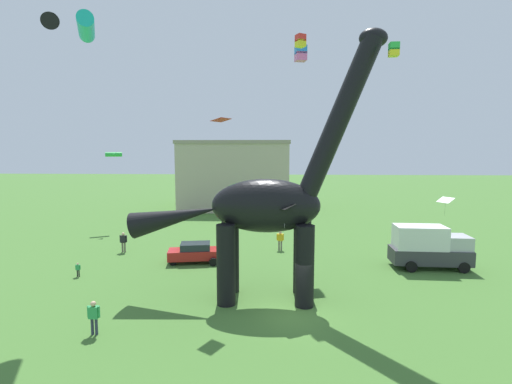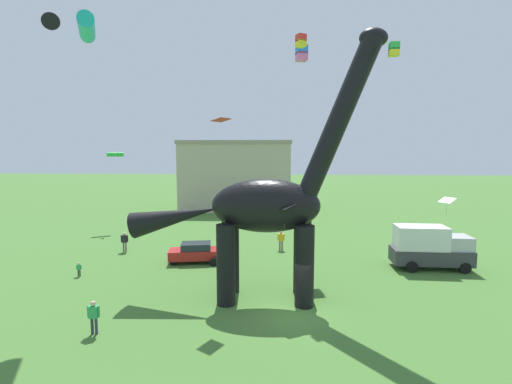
{
  "view_description": "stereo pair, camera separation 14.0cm",
  "coord_description": "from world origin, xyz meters",
  "px_view_note": "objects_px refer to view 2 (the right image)",
  "views": [
    {
      "loc": [
        -0.75,
        -19.19,
        8.7
      ],
      "look_at": [
        -1.92,
        2.24,
        6.35
      ],
      "focal_mm": 26.17,
      "sensor_mm": 36.0,
      "label": 1
    },
    {
      "loc": [
        -0.61,
        -19.18,
        8.7
      ],
      "look_at": [
        -1.92,
        2.24,
        6.35
      ],
      "focal_mm": 26.17,
      "sensor_mm": 36.0,
      "label": 2
    }
  ],
  "objects_px": {
    "person_photographer": "(94,314)",
    "kite_high_left": "(302,53)",
    "person_near_flyer": "(124,240)",
    "kite_near_low": "(301,41)",
    "dinosaur_sculpture": "(264,206)",
    "person_vendor_side": "(79,268)",
    "kite_far_left": "(284,206)",
    "kite_trailing": "(115,154)",
    "kite_mid_left": "(234,184)",
    "kite_high_right": "(394,49)",
    "parked_sedan_left": "(196,252)",
    "parked_box_truck": "(430,247)",
    "kite_mid_right": "(447,200)",
    "kite_far_right": "(79,27)",
    "kite_apex": "(221,120)",
    "person_watching_child": "(281,239)"
  },
  "relations": [
    {
      "from": "parked_box_truck",
      "to": "kite_mid_right",
      "type": "distance_m",
      "value": 9.25
    },
    {
      "from": "parked_box_truck",
      "to": "kite_mid_right",
      "type": "xyz_separation_m",
      "value": [
        4.47,
        7.7,
        2.5
      ]
    },
    {
      "from": "kite_far_right",
      "to": "parked_sedan_left",
      "type": "bearing_deg",
      "value": 55.95
    },
    {
      "from": "parked_box_truck",
      "to": "kite_high_right",
      "type": "bearing_deg",
      "value": -123.66
    },
    {
      "from": "kite_far_left",
      "to": "parked_box_truck",
      "type": "bearing_deg",
      "value": 34.25
    },
    {
      "from": "parked_box_truck",
      "to": "kite_high_right",
      "type": "distance_m",
      "value": 15.3
    },
    {
      "from": "parked_sedan_left",
      "to": "kite_far_left",
      "type": "xyz_separation_m",
      "value": [
        6.76,
        -7.91,
        4.89
      ]
    },
    {
      "from": "person_near_flyer",
      "to": "person_watching_child",
      "type": "bearing_deg",
      "value": -173.21
    },
    {
      "from": "person_photographer",
      "to": "kite_high_left",
      "type": "distance_m",
      "value": 24.18
    },
    {
      "from": "parked_box_truck",
      "to": "person_watching_child",
      "type": "relative_size",
      "value": 3.3
    },
    {
      "from": "person_near_flyer",
      "to": "kite_mid_left",
      "type": "bearing_deg",
      "value": -121.22
    },
    {
      "from": "parked_sedan_left",
      "to": "kite_near_low",
      "type": "relative_size",
      "value": 5.51
    },
    {
      "from": "kite_mid_right",
      "to": "kite_high_right",
      "type": "xyz_separation_m",
      "value": [
        -9.78,
        -15.12,
        9.79
      ]
    },
    {
      "from": "parked_sedan_left",
      "to": "person_photographer",
      "type": "distance_m",
      "value": 12.01
    },
    {
      "from": "kite_far_left",
      "to": "kite_trailing",
      "type": "height_order",
      "value": "kite_trailing"
    },
    {
      "from": "parked_box_truck",
      "to": "person_vendor_side",
      "type": "distance_m",
      "value": 25.33
    },
    {
      "from": "parked_sedan_left",
      "to": "kite_high_left",
      "type": "relative_size",
      "value": 3.66
    },
    {
      "from": "person_near_flyer",
      "to": "kite_near_low",
      "type": "relative_size",
      "value": 2.16
    },
    {
      "from": "kite_mid_left",
      "to": "kite_high_right",
      "type": "height_order",
      "value": "kite_high_right"
    },
    {
      "from": "person_near_flyer",
      "to": "kite_high_left",
      "type": "bearing_deg",
      "value": -176.11
    },
    {
      "from": "parked_sedan_left",
      "to": "kite_far_left",
      "type": "relative_size",
      "value": 3.22
    },
    {
      "from": "parked_box_truck",
      "to": "kite_far_right",
      "type": "relative_size",
      "value": 1.74
    },
    {
      "from": "kite_far_right",
      "to": "kite_high_left",
      "type": "relative_size",
      "value": 2.68
    },
    {
      "from": "kite_mid_left",
      "to": "kite_high_right",
      "type": "xyz_separation_m",
      "value": [
        11.17,
        -23.27,
        9.13
      ]
    },
    {
      "from": "person_near_flyer",
      "to": "dinosaur_sculpture",
      "type": "bearing_deg",
      "value": 143.76
    },
    {
      "from": "parked_sedan_left",
      "to": "kite_high_right",
      "type": "bearing_deg",
      "value": -42.45
    },
    {
      "from": "kite_far_right",
      "to": "kite_trailing",
      "type": "distance_m",
      "value": 22.08
    },
    {
      "from": "kite_far_right",
      "to": "kite_mid_left",
      "type": "bearing_deg",
      "value": 75.1
    },
    {
      "from": "kite_apex",
      "to": "kite_high_left",
      "type": "height_order",
      "value": "kite_high_left"
    },
    {
      "from": "person_photographer",
      "to": "kite_apex",
      "type": "distance_m",
      "value": 12.04
    },
    {
      "from": "person_vendor_side",
      "to": "parked_sedan_left",
      "type": "bearing_deg",
      "value": 49.1
    },
    {
      "from": "person_photographer",
      "to": "kite_high_right",
      "type": "bearing_deg",
      "value": 77.01
    },
    {
      "from": "kite_mid_left",
      "to": "kite_high_left",
      "type": "distance_m",
      "value": 18.27
    },
    {
      "from": "parked_box_truck",
      "to": "kite_mid_right",
      "type": "bearing_deg",
      "value": 61.75
    },
    {
      "from": "person_photographer",
      "to": "kite_apex",
      "type": "relative_size",
      "value": 1.24
    },
    {
      "from": "parked_box_truck",
      "to": "kite_far_left",
      "type": "bearing_deg",
      "value": -143.83
    },
    {
      "from": "dinosaur_sculpture",
      "to": "kite_near_low",
      "type": "bearing_deg",
      "value": 51.23
    },
    {
      "from": "dinosaur_sculpture",
      "to": "parked_sedan_left",
      "type": "distance_m",
      "value": 10.07
    },
    {
      "from": "parked_box_truck",
      "to": "kite_near_low",
      "type": "distance_m",
      "value": 17.5
    },
    {
      "from": "person_vendor_side",
      "to": "kite_mid_right",
      "type": "distance_m",
      "value": 31.75
    },
    {
      "from": "kite_near_low",
      "to": "kite_trailing",
      "type": "height_order",
      "value": "kite_near_low"
    },
    {
      "from": "kite_apex",
      "to": "kite_high_left",
      "type": "relative_size",
      "value": 1.1
    },
    {
      "from": "person_watching_child",
      "to": "kite_far_right",
      "type": "relative_size",
      "value": 0.53
    },
    {
      "from": "dinosaur_sculpture",
      "to": "kite_mid_right",
      "type": "xyz_separation_m",
      "value": [
        16.5,
        14.07,
        -1.41
      ]
    },
    {
      "from": "dinosaur_sculpture",
      "to": "person_vendor_side",
      "type": "height_order",
      "value": "dinosaur_sculpture"
    },
    {
      "from": "parked_box_truck",
      "to": "person_watching_child",
      "type": "bearing_deg",
      "value": 159.83
    },
    {
      "from": "person_near_flyer",
      "to": "kite_high_left",
      "type": "height_order",
      "value": "kite_high_left"
    },
    {
      "from": "parked_sedan_left",
      "to": "person_vendor_side",
      "type": "xyz_separation_m",
      "value": [
        -7.43,
        -3.81,
        -0.21
      ]
    },
    {
      "from": "person_near_flyer",
      "to": "kite_trailing",
      "type": "height_order",
      "value": "kite_trailing"
    },
    {
      "from": "person_near_flyer",
      "to": "kite_high_left",
      "type": "xyz_separation_m",
      "value": [
        15.07,
        0.81,
        15.58
      ]
    }
  ]
}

